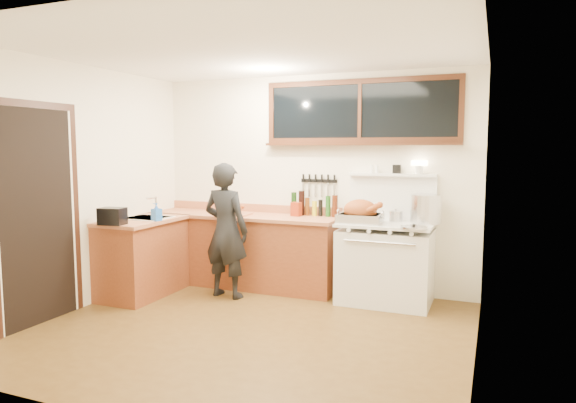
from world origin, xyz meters
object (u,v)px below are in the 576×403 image
at_px(roast_turkey, 361,213).
at_px(vintage_stove, 386,261).
at_px(man, 226,230).
at_px(cutting_board, 234,211).

bearing_deg(roast_turkey, vintage_stove, 25.65).
relative_size(man, roast_turkey, 3.00).
distance_m(vintage_stove, roast_turkey, 0.61).
bearing_deg(man, cutting_board, 105.82).
relative_size(vintage_stove, cutting_board, 3.79).
distance_m(man, roast_turkey, 1.55).
xyz_separation_m(man, roast_turkey, (1.49, 0.36, 0.23)).
height_order(vintage_stove, cutting_board, vintage_stove).
height_order(vintage_stove, roast_turkey, vintage_stove).
bearing_deg(man, vintage_stove, 15.60).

